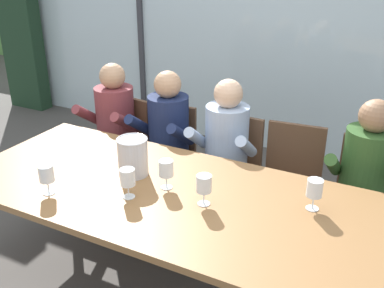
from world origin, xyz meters
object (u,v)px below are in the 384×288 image
(chair_left_of_center, at_px, (167,150))
(wine_glass_near_bucket, at_px, (204,185))
(person_pale_blue_shirt, at_px, (223,150))
(ice_bucket_primary, at_px, (133,156))
(wine_glass_spare_empty, at_px, (46,175))
(wine_glass_center_pour, at_px, (166,170))
(wine_glass_by_left_taster, at_px, (128,178))
(dining_table, at_px, (164,199))
(person_olive_shirt, at_px, (364,179))
(wine_glass_by_right_taster, at_px, (315,189))
(person_maroon_top, at_px, (110,126))
(chair_center, at_px, (230,164))
(person_navy_polo, at_px, (164,137))
(chair_near_window_right, at_px, (367,193))
(chair_right_of_center, at_px, (291,175))
(chair_near_curtain, at_px, (123,141))

(chair_left_of_center, xyz_separation_m, wine_glass_near_bucket, (0.81, -0.97, 0.37))
(person_pale_blue_shirt, distance_m, ice_bucket_primary, 0.81)
(wine_glass_spare_empty, bearing_deg, wine_glass_center_pour, 32.84)
(chair_left_of_center, height_order, wine_glass_by_left_taster, wine_glass_by_left_taster)
(dining_table, height_order, wine_glass_center_pour, wine_glass_center_pour)
(person_olive_shirt, relative_size, wine_glass_spare_empty, 6.78)
(dining_table, relative_size, wine_glass_by_left_taster, 14.33)
(wine_glass_by_right_taster, bearing_deg, person_maroon_top, 160.90)
(chair_left_of_center, bearing_deg, person_olive_shirt, -6.75)
(wine_glass_center_pour, relative_size, wine_glass_spare_empty, 1.00)
(chair_center, distance_m, person_navy_polo, 0.56)
(ice_bucket_primary, xyz_separation_m, wine_glass_by_left_taster, (0.13, -0.24, -0.00))
(person_navy_polo, bearing_deg, person_olive_shirt, 2.44)
(person_olive_shirt, xyz_separation_m, wine_glass_by_right_taster, (-0.19, -0.63, 0.20))
(wine_glass_spare_empty, bearing_deg, chair_center, 65.54)
(person_pale_blue_shirt, relative_size, wine_glass_center_pour, 6.78)
(wine_glass_by_left_taster, xyz_separation_m, wine_glass_center_pour, (0.14, 0.19, -0.00))
(wine_glass_near_bucket, bearing_deg, wine_glass_by_right_taster, 22.65)
(wine_glass_near_bucket, bearing_deg, chair_left_of_center, 129.69)
(wine_glass_by_left_taster, xyz_separation_m, wine_glass_spare_empty, (-0.43, -0.17, -0.00))
(dining_table, distance_m, person_maroon_top, 1.30)
(person_maroon_top, relative_size, person_olive_shirt, 1.00)
(ice_bucket_primary, bearing_deg, chair_left_of_center, 107.57)
(ice_bucket_primary, xyz_separation_m, wine_glass_by_right_taster, (1.07, 0.11, -0.00))
(chair_center, bearing_deg, person_olive_shirt, -5.26)
(chair_near_window_right, distance_m, person_navy_polo, 1.53)
(wine_glass_by_left_taster, height_order, wine_glass_by_right_taster, same)
(dining_table, bearing_deg, person_navy_polo, 121.06)
(chair_right_of_center, bearing_deg, person_pale_blue_shirt, -166.80)
(chair_left_of_center, xyz_separation_m, chair_right_of_center, (1.02, 0.04, 0.00))
(chair_near_window_right, bearing_deg, ice_bucket_primary, -148.68)
(chair_right_of_center, height_order, wine_glass_by_right_taster, wine_glass_by_right_taster)
(person_olive_shirt, relative_size, wine_glass_center_pour, 6.78)
(chair_left_of_center, xyz_separation_m, chair_center, (0.56, 0.01, 0.00))
(chair_right_of_center, bearing_deg, wine_glass_near_bucket, -107.38)
(person_olive_shirt, bearing_deg, wine_glass_spare_empty, -142.67)
(chair_right_of_center, bearing_deg, chair_left_of_center, 176.98)
(person_maroon_top, height_order, person_navy_polo, same)
(chair_right_of_center, bearing_deg, person_maroon_top, -179.10)
(chair_center, bearing_deg, chair_left_of_center, -176.42)
(dining_table, distance_m, chair_near_curtain, 1.36)
(wine_glass_by_left_taster, bearing_deg, wine_glass_by_right_taster, 20.49)
(chair_right_of_center, height_order, person_navy_polo, person_navy_polo)
(chair_near_curtain, height_order, wine_glass_center_pour, wine_glass_center_pour)
(dining_table, bearing_deg, wine_glass_center_pour, 86.06)
(wine_glass_near_bucket, relative_size, wine_glass_by_right_taster, 1.00)
(chair_near_window_right, height_order, wine_glass_spare_empty, wine_glass_spare_empty)
(wine_glass_near_bucket, distance_m, wine_glass_center_pour, 0.28)
(wine_glass_near_bucket, bearing_deg, chair_near_window_right, 53.29)
(chair_left_of_center, bearing_deg, person_pale_blue_shirt, -14.62)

